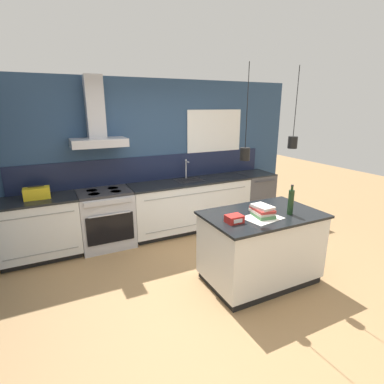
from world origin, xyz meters
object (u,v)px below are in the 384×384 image
Objects in this scene: oven_range at (106,219)px; book_stack at (262,211)px; red_supply_box at (234,219)px; bottle_on_island at (291,202)px; dishwasher at (253,195)px; yellow_toolbox at (37,193)px.

book_stack is at bearing -53.22° from oven_range.
bottle_on_island is at bearing -5.72° from red_supply_box.
oven_range is at bearing -179.92° from dishwasher.
dishwasher is (2.87, 0.00, 0.00)m from oven_range.
yellow_toolbox is at bearing 143.07° from bottle_on_island.
bottle_on_island is at bearing -13.78° from book_stack.
dishwasher is at bearing -0.00° from yellow_toolbox.
red_supply_box is (1.06, -1.97, 0.50)m from oven_range.
book_stack is at bearing 166.22° from bottle_on_island.
yellow_toolbox reaches higher than dishwasher.
yellow_toolbox is at bearing 179.73° from oven_range.
red_supply_box is 2.79m from yellow_toolbox.
bottle_on_island reaches higher than red_supply_box.
red_supply_box is at bearing 174.28° from bottle_on_island.
dishwasher is 2.47m from book_stack.
dishwasher is 2.68× the size of yellow_toolbox.
dishwasher is at bearing 62.67° from bottle_on_island.
red_supply_box reaches higher than oven_range.
oven_range is 2.87m from dishwasher.
oven_range is at bearing 131.57° from bottle_on_island.
red_supply_box is 0.54× the size of yellow_toolbox.
red_supply_box is at bearing -132.51° from dishwasher.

